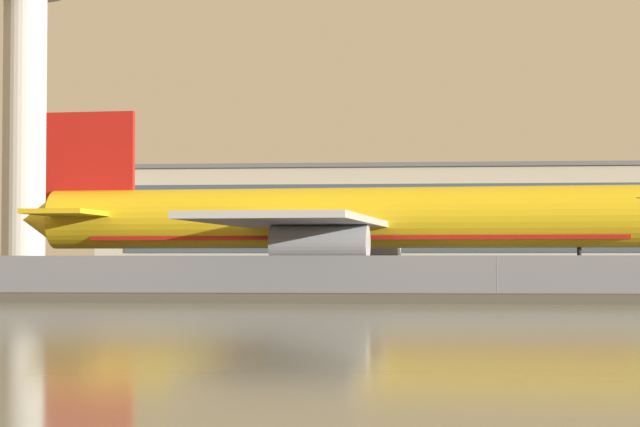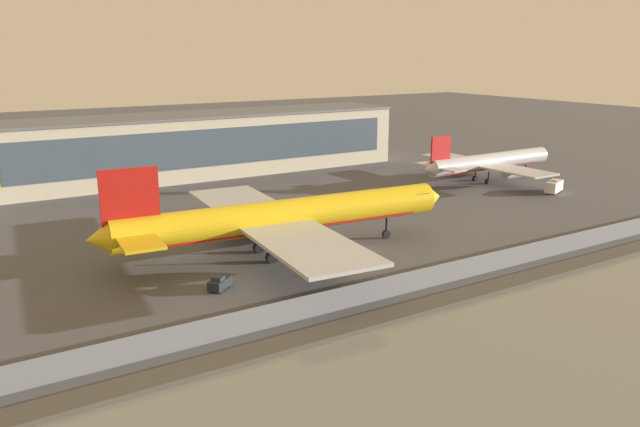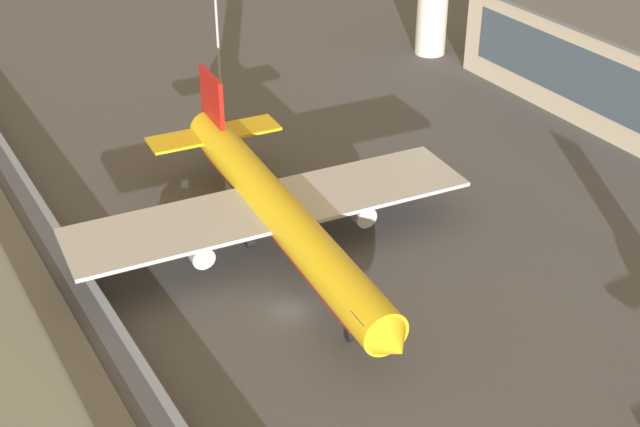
# 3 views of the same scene
# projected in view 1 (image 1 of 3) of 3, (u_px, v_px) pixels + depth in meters

# --- Properties ---
(ground_plane) EXTENTS (500.00, 500.00, 0.00)m
(ground_plane) POSITION_uv_depth(u_px,v_px,m) (485.00, 294.00, 86.79)
(ground_plane) COLOR #4C4C51
(shoreline_seawall) EXTENTS (320.00, 3.00, 0.50)m
(shoreline_seawall) POSITION_uv_depth(u_px,v_px,m) (501.00, 299.00, 66.40)
(shoreline_seawall) COLOR #474238
(shoreline_seawall) RESTS_ON ground
(perimeter_fence) EXTENTS (280.00, 0.10, 2.58)m
(perimeter_fence) POSITION_uv_depth(u_px,v_px,m) (497.00, 278.00, 70.92)
(perimeter_fence) COLOR slate
(perimeter_fence) RESTS_ON ground
(cargo_jet_yellow) EXTENTS (51.98, 45.30, 13.82)m
(cargo_jet_yellow) POSITION_uv_depth(u_px,v_px,m) (342.00, 221.00, 91.95)
(cargo_jet_yellow) COLOR yellow
(cargo_jet_yellow) RESTS_ON ground
(baggage_tug) EXTENTS (3.51, 3.22, 1.80)m
(baggage_tug) POSITION_uv_depth(u_px,v_px,m) (156.00, 283.00, 85.31)
(baggage_tug) COLOR #1E2328
(baggage_tug) RESTS_ON ground
(control_tower) EXTENTS (10.15, 10.15, 41.31)m
(control_tower) POSITION_uv_depth(u_px,v_px,m) (25.00, 83.00, 147.22)
(control_tower) COLOR beige
(control_tower) RESTS_ON ground
(terminal_building) EXTENTS (92.02, 17.40, 13.71)m
(terminal_building) POSITION_uv_depth(u_px,v_px,m) (483.00, 224.00, 150.63)
(terminal_building) COLOR #BCB299
(terminal_building) RESTS_ON ground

